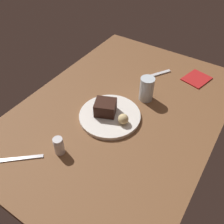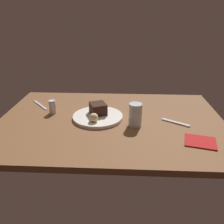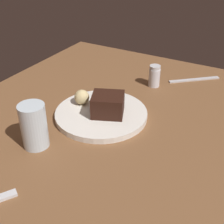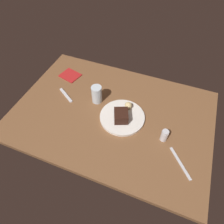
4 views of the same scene
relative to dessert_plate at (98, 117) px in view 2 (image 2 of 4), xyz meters
The scene contains 9 objects.
dining_table 7.69cm from the dessert_plate, 11.15° to the right, with size 120.00×84.00×3.00cm, color brown.
dessert_plate is the anchor object (origin of this frame).
chocolate_cake_slice 4.48cm from the dessert_plate, 89.21° to the left, with size 7.97×8.89×6.01cm, color black.
bread_roll 8.15cm from the dessert_plate, 98.72° to the right, with size 4.50×4.50×4.50cm, color #DBC184.
salt_shaker 26.96cm from the dessert_plate, 167.83° to the left, with size 3.91×3.91×7.57cm.
water_glass 21.72cm from the dessert_plate, 20.48° to the right, with size 6.63×6.63×11.76cm, color silver.
dessert_spoon 41.18cm from the dessert_plate, ahead, with size 15.00×1.80×0.70cm, color silver.
butter_knife 41.08cm from the dessert_plate, 155.92° to the left, with size 19.00×1.40×0.50cm, color silver.
folded_napkin 53.26cm from the dessert_plate, 25.15° to the right, with size 13.38×11.10×0.60cm, color #B21E1E.
Camera 2 is at (6.37, -112.64, 57.18)cm, focal length 37.49 mm.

